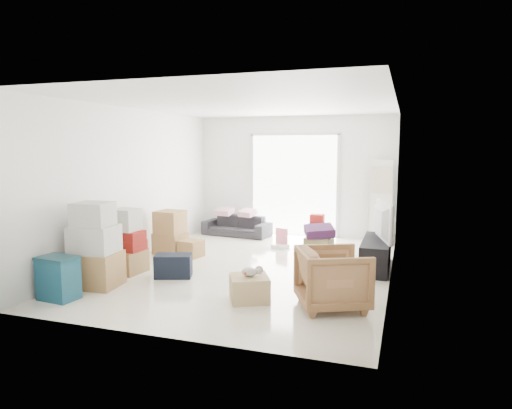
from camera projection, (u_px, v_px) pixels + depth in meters
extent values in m
cube|color=white|center=(251.00, 274.00, 7.71)|extent=(4.50, 6.00, 0.24)
cube|color=white|center=(251.00, 97.00, 7.34)|extent=(4.50, 6.00, 0.24)
cube|color=white|center=(295.00, 176.00, 10.46)|extent=(4.50, 0.24, 2.70)
cube|color=white|center=(151.00, 214.00, 4.59)|extent=(4.50, 0.24, 2.70)
cube|color=white|center=(128.00, 184.00, 8.27)|extent=(0.24, 6.00, 2.70)
cube|color=white|center=(402.00, 192.00, 6.79)|extent=(0.24, 6.00, 2.70)
cube|color=white|center=(294.00, 185.00, 10.36)|extent=(2.00, 0.01, 2.30)
cube|color=silver|center=(252.00, 184.00, 10.66)|extent=(0.06, 0.04, 2.30)
cube|color=silver|center=(338.00, 186.00, 10.04)|extent=(0.06, 0.04, 2.30)
cube|color=silver|center=(294.00, 134.00, 10.20)|extent=(2.10, 0.04, 0.06)
cube|color=silver|center=(381.00, 202.00, 9.47)|extent=(0.45, 0.30, 1.75)
cube|color=black|center=(376.00, 254.00, 7.59)|extent=(0.44, 1.46, 0.49)
imported|color=black|center=(377.00, 235.00, 7.55)|extent=(0.89, 1.22, 0.14)
imported|color=#2C2B31|center=(237.00, 222.00, 10.39)|extent=(1.59, 0.64, 0.60)
cube|color=#DA9FB0|center=(224.00, 206.00, 10.45)|extent=(0.42, 0.36, 0.12)
cube|color=#DA9FB0|center=(247.00, 207.00, 10.24)|extent=(0.47, 0.42, 0.13)
imported|color=#AB764C|center=(333.00, 275.00, 5.70)|extent=(1.03, 1.06, 0.84)
cube|color=navy|center=(59.00, 289.00, 6.06)|extent=(0.52, 0.39, 0.27)
cube|color=navy|center=(58.00, 270.00, 6.02)|extent=(0.52, 0.39, 0.27)
cube|color=#0C333D|center=(57.00, 258.00, 6.00)|extent=(0.54, 0.40, 0.04)
cube|color=#A17448|center=(96.00, 269.00, 6.61)|extent=(0.72, 0.62, 0.50)
cube|color=beige|center=(94.00, 239.00, 6.55)|extent=(0.66, 0.56, 0.39)
cube|color=beige|center=(93.00, 214.00, 6.51)|extent=(0.55, 0.50, 0.34)
cube|color=#A17448|center=(127.00, 261.00, 7.35)|extent=(0.56, 0.56, 0.37)
cube|color=maroon|center=(126.00, 245.00, 7.32)|extent=(0.59, 0.42, 0.17)
cube|color=maroon|center=(126.00, 235.00, 7.30)|extent=(0.56, 0.39, 0.15)
cube|color=beige|center=(126.00, 220.00, 7.27)|extent=(0.41, 0.39, 0.35)
cube|color=#A17448|center=(170.00, 243.00, 8.63)|extent=(0.61, 0.53, 0.40)
cube|color=#A17448|center=(170.00, 222.00, 8.58)|extent=(0.51, 0.51, 0.43)
cube|color=#A17448|center=(191.00, 248.00, 8.40)|extent=(0.44, 0.44, 0.31)
cube|color=black|center=(173.00, 266.00, 7.09)|extent=(0.64, 0.50, 0.36)
cube|color=olive|center=(319.00, 249.00, 8.02)|extent=(0.47, 0.47, 0.44)
cube|color=#421B44|center=(319.00, 233.00, 7.98)|extent=(0.62, 0.62, 0.14)
cylinder|color=blue|center=(317.00, 225.00, 9.55)|extent=(0.48, 0.48, 0.04)
cylinder|color=blue|center=(324.00, 234.00, 9.65)|extent=(0.04, 0.04, 0.37)
cylinder|color=blue|center=(312.00, 233.00, 9.72)|extent=(0.04, 0.04, 0.37)
cylinder|color=blue|center=(310.00, 235.00, 9.50)|extent=(0.04, 0.04, 0.37)
cylinder|color=blue|center=(322.00, 236.00, 9.42)|extent=(0.04, 0.04, 0.37)
cube|color=maroon|center=(317.00, 219.00, 9.53)|extent=(0.28, 0.22, 0.20)
cube|color=silver|center=(280.00, 246.00, 9.13)|extent=(0.35, 0.33, 0.07)
cube|color=pink|center=(282.00, 236.00, 9.20)|extent=(0.27, 0.12, 0.32)
cube|color=tan|center=(249.00, 288.00, 6.01)|extent=(0.66, 0.66, 0.33)
ellipsoid|color=#B2ADA8|center=(249.00, 272.00, 5.98)|extent=(0.22, 0.15, 0.12)
cube|color=red|center=(249.00, 272.00, 5.98)|extent=(0.18, 0.17, 0.03)
sphere|color=#B2ADA8|center=(259.00, 270.00, 5.97)|extent=(0.11, 0.11, 0.11)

